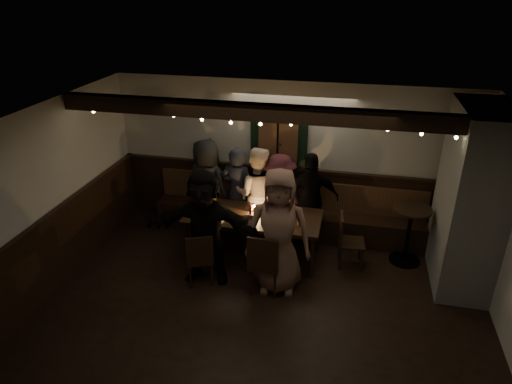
% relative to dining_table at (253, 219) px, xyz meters
% --- Properties ---
extents(room, '(6.02, 5.01, 2.62)m').
position_rel_dining_table_xyz_m(room, '(1.47, 0.02, 0.39)').
color(room, black).
rests_on(room, ground).
extents(dining_table, '(2.09, 0.89, 0.90)m').
position_rel_dining_table_xyz_m(dining_table, '(0.00, 0.00, 0.00)').
color(dining_table, black).
rests_on(dining_table, ground).
extents(chair_near_left, '(0.49, 0.49, 0.84)m').
position_rel_dining_table_xyz_m(chair_near_left, '(-0.58, -0.87, -0.21)').
color(chair_near_left, black).
rests_on(chair_near_left, ground).
extents(chair_near_right, '(0.44, 0.44, 0.95)m').
position_rel_dining_table_xyz_m(chair_near_right, '(0.36, -0.88, -0.15)').
color(chair_near_right, black).
rests_on(chair_near_right, ground).
extents(chair_end, '(0.42, 0.42, 0.86)m').
position_rel_dining_table_xyz_m(chair_end, '(1.44, 0.09, -0.20)').
color(chair_end, black).
rests_on(chair_end, ground).
extents(high_top, '(0.59, 0.59, 0.93)m').
position_rel_dining_table_xyz_m(high_top, '(2.36, 0.40, -0.09)').
color(high_top, black).
rests_on(high_top, ground).
extents(person_a, '(0.94, 0.77, 1.66)m').
position_rel_dining_table_xyz_m(person_a, '(-0.97, 0.72, 0.15)').
color(person_a, black).
rests_on(person_a, ground).
extents(person_b, '(0.59, 0.39, 1.58)m').
position_rel_dining_table_xyz_m(person_b, '(-0.43, 0.68, 0.11)').
color(person_b, '#242634').
rests_on(person_b, ground).
extents(person_c, '(0.83, 0.67, 1.61)m').
position_rel_dining_table_xyz_m(person_c, '(-0.09, 0.67, 0.12)').
color(person_c, beige).
rests_on(person_c, ground).
extents(person_d, '(1.03, 0.66, 1.50)m').
position_rel_dining_table_xyz_m(person_d, '(0.29, 0.72, 0.07)').
color(person_d, '#401921').
rests_on(person_d, ground).
extents(person_e, '(1.01, 0.66, 1.59)m').
position_rel_dining_table_xyz_m(person_e, '(0.81, 0.65, 0.11)').
color(person_e, black).
rests_on(person_e, ground).
extents(person_f, '(1.62, 0.56, 1.73)m').
position_rel_dining_table_xyz_m(person_f, '(-0.54, -0.70, 0.18)').
color(person_f, black).
rests_on(person_f, ground).
extents(person_g, '(0.96, 0.68, 1.84)m').
position_rel_dining_table_xyz_m(person_g, '(0.52, -0.70, 0.24)').
color(person_g, '#87604D').
rests_on(person_g, ground).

